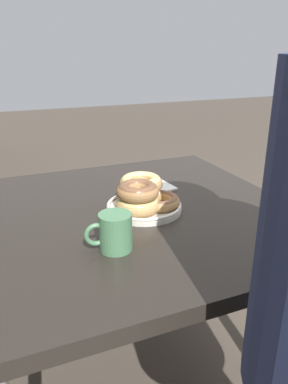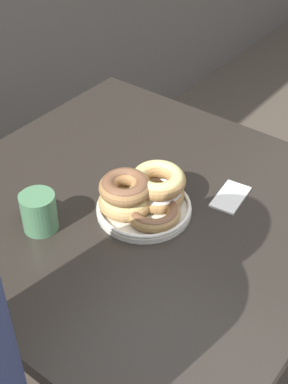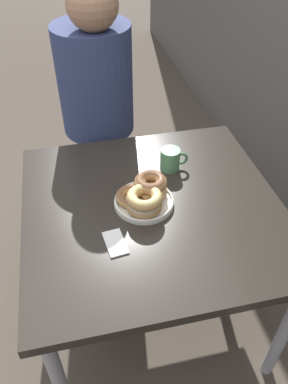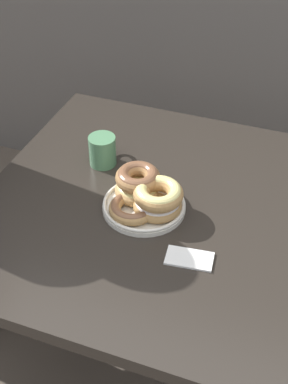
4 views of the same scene
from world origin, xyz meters
name	(u,v)px [view 2 (image 2 of 4)]	position (x,y,z in m)	size (l,w,h in m)	color
dining_table	(138,225)	(0.00, 0.15, 0.64)	(0.95, 0.98, 0.71)	#28231E
donut_plate	(144,196)	(-0.01, 0.13, 0.76)	(0.24, 0.24, 0.10)	silver
coffee_mug	(38,211)	(-0.21, 0.28, 0.76)	(0.08, 0.12, 0.09)	#4C7F56
napkin	(230,197)	(0.16, -0.02, 0.71)	(0.12, 0.08, 0.01)	white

